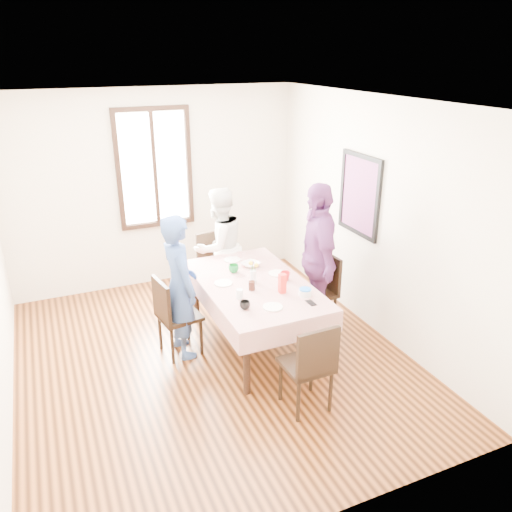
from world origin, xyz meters
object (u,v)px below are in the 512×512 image
chair_right (315,293)px  chair_near (306,364)px  person_far (218,246)px  dining_table (254,314)px  person_left (179,287)px  chair_far (218,268)px  chair_left (179,315)px  person_right (316,259)px

chair_right → chair_near: same height
chair_right → person_far: person_far is taller
dining_table → person_left: 0.92m
chair_near → chair_far: bearing=88.3°
chair_left → dining_table: bearing=70.1°
chair_near → person_right: size_ratio=0.51×
person_far → person_left: bearing=32.2°
dining_table → chair_far: (0.00, 1.20, 0.08)m
chair_right → person_far: 1.43m
chair_right → person_right: person_right is taller
chair_near → person_left: 1.62m
chair_left → chair_right: (1.63, -0.11, 0.00)m
chair_near → dining_table: bearing=88.3°
person_left → chair_right: bearing=-99.2°
dining_table → person_right: size_ratio=0.97×
chair_far → chair_near: size_ratio=1.00×
dining_table → person_left: bearing=168.4°
person_left → person_right: size_ratio=0.89×
person_right → person_left: bearing=-77.3°
dining_table → chair_far: size_ratio=1.92×
chair_near → person_right: (0.79, 1.25, 0.44)m
dining_table → person_right: 0.95m
dining_table → chair_right: bearing=3.8°
dining_table → person_left: (-0.79, 0.16, 0.42)m
person_left → person_right: 1.60m
dining_table → chair_left: size_ratio=1.92×
chair_left → chair_right: size_ratio=1.00×
chair_near → person_far: person_far is taller
person_right → chair_right: bearing=106.6°
person_right → chair_far: bearing=-128.6°
chair_far → chair_right: bearing=118.5°
chair_far → person_right: (0.79, -1.15, 0.44)m
chair_left → chair_near: bearing=22.3°
chair_left → chair_near: (0.82, -1.36, 0.00)m
dining_table → chair_right: chair_right is taller
person_right → person_far: bearing=-128.1°
dining_table → chair_near: (0.00, -1.20, 0.08)m
person_left → chair_far: bearing=-42.9°
chair_left → chair_far: 1.32m
chair_left → person_right: bearing=77.5°
chair_left → person_left: size_ratio=0.57×
dining_table → chair_left: bearing=168.7°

